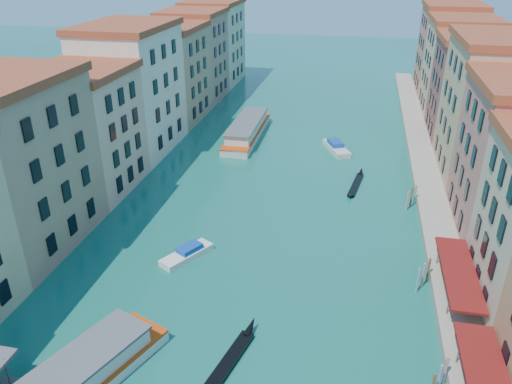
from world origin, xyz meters
TOP-DOWN VIEW (x-y plane):
  - left_bank_palazzos at (-26.00, 64.68)m, footprint 12.80×128.40m
  - right_bank_palazzos at (30.00, 65.00)m, footprint 12.80×128.40m
  - quay at (22.00, 65.00)m, footprint 4.00×140.00m
  - mooring_poles_right at (19.10, 28.80)m, footprint 1.44×54.24m
  - vaporetto_far at (-8.70, 80.40)m, footprint 4.97×21.21m
  - gondola_fore at (1.98, 24.49)m, footprint 3.84×12.49m
  - gondola_far at (11.70, 63.37)m, footprint 2.37×10.47m
  - motorboat_mid at (-6.49, 40.23)m, footprint 5.03×6.63m
  - motorboat_far at (7.88, 76.94)m, footprint 5.39×8.02m

SIDE VIEW (x-z plane):
  - gondola_far at x=11.70m, z-range -0.44..1.05m
  - gondola_fore at x=1.98m, z-range -0.84..1.68m
  - quay at x=22.00m, z-range 0.00..1.00m
  - motorboat_mid at x=-6.49m, z-range -0.15..1.19m
  - motorboat_far at x=7.88m, z-range -0.18..1.42m
  - mooring_poles_right at x=19.10m, z-range -0.30..2.90m
  - vaporetto_far at x=-8.70m, z-range -0.16..2.99m
  - left_bank_palazzos at x=-26.00m, z-range -0.79..20.21m
  - right_bank_palazzos at x=30.00m, z-range -0.75..20.25m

